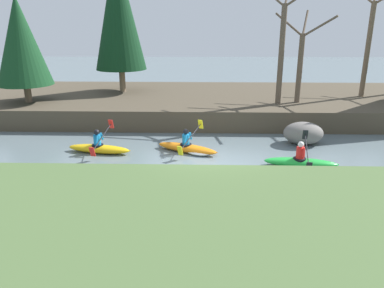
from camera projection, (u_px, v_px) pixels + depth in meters
The scene contains 12 objects.
ground_plane at pixel (209, 167), 14.13m from camera, with size 90.00×90.00×0.00m, color slate.
riverbank_near at pixel (212, 229), 9.11m from camera, with size 44.00×6.49×0.83m.
riverbank_far at pixel (207, 103), 22.54m from camera, with size 44.00×9.24×1.06m.
conifer_tree_far_left at pixel (21, 41), 19.24m from camera, with size 2.85×2.85×5.47m.
conifer_tree_left at pixel (118, 10), 21.77m from camera, with size 3.05×3.05×8.20m.
bare_tree_upstream at pixel (282, 42), 18.96m from camera, with size 3.66×3.62×6.66m.
bare_tree_mid_upstream at pixel (301, 60), 19.54m from camera, with size 2.66×2.62×4.73m.
bare_tree_mid_downstream at pixel (369, 38), 20.81m from camera, with size 3.80×3.76×6.92m.
kayaker_lead at pixel (304, 162), 14.03m from camera, with size 2.80×2.07×1.20m.
kayaker_middle at pixel (189, 148), 15.60m from camera, with size 2.70×1.96×1.20m.
kayaker_trailing at pixel (99, 148), 15.56m from camera, with size 2.79×2.06×1.20m.
boulder_midstream at pixel (303, 133), 16.62m from camera, with size 1.75×1.37×0.99m.
Camera 1 is at (-0.28, -13.16, 5.26)m, focal length 35.00 mm.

